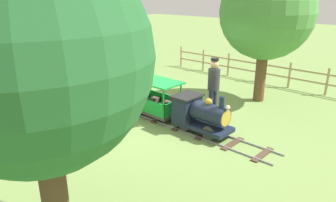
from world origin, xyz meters
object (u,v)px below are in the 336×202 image
at_px(passenger_car, 139,97).
at_px(oak_tree_far, 35,59).
at_px(conductor_person, 214,84).
at_px(oak_tree_near, 267,13).
at_px(locomotive, 200,113).

distance_m(passenger_car, oak_tree_far, 5.51).
bearing_deg(conductor_person, oak_tree_near, 175.60).
distance_m(conductor_person, oak_tree_far, 5.36).
distance_m(oak_tree_near, oak_tree_far, 7.28).
bearing_deg(passenger_car, conductor_person, 116.03).
height_order(conductor_person, oak_tree_far, oak_tree_far).
bearing_deg(conductor_person, oak_tree_far, 13.51).
xyz_separation_m(locomotive, conductor_person, (-0.90, -0.26, 0.47)).
height_order(passenger_car, conductor_person, conductor_person).
relative_size(conductor_person, oak_tree_near, 0.41).
relative_size(locomotive, oak_tree_near, 0.36).
height_order(locomotive, oak_tree_near, oak_tree_near).
bearing_deg(passenger_car, locomotive, 90.00).
bearing_deg(passenger_car, oak_tree_near, 147.05).
height_order(locomotive, passenger_car, locomotive).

